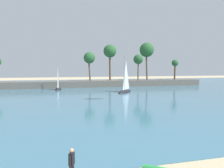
% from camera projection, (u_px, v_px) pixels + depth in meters
% --- Properties ---
extents(sea, '(220.00, 92.13, 0.06)m').
position_uv_depth(sea, '(69.00, 89.00, 56.46)').
color(sea, teal).
rests_on(sea, ground).
extents(palm_headland, '(80.74, 6.00, 13.05)m').
position_uv_depth(palm_headland, '(76.00, 77.00, 62.67)').
color(palm_headland, '#605B54').
rests_on(palm_headland, ground).
extents(person_at_waterline, '(0.33, 0.50, 1.67)m').
position_uv_depth(person_at_waterline, '(72.00, 164.00, 10.61)').
color(person_at_waterline, black).
rests_on(person_at_waterline, ground).
extents(sailboat_near_shore, '(5.26, 5.66, 8.64)m').
position_uv_depth(sailboat_near_shore, '(125.00, 89.00, 49.28)').
color(sailboat_near_shore, black).
rests_on(sailboat_near_shore, sea).
extents(sailboat_far_left, '(2.22, 5.36, 7.54)m').
position_uv_depth(sailboat_far_left, '(58.00, 87.00, 55.30)').
color(sailboat_far_left, black).
rests_on(sailboat_far_left, sea).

